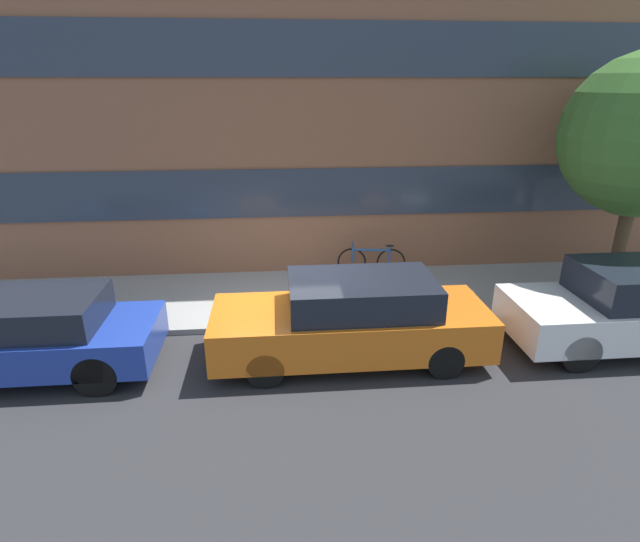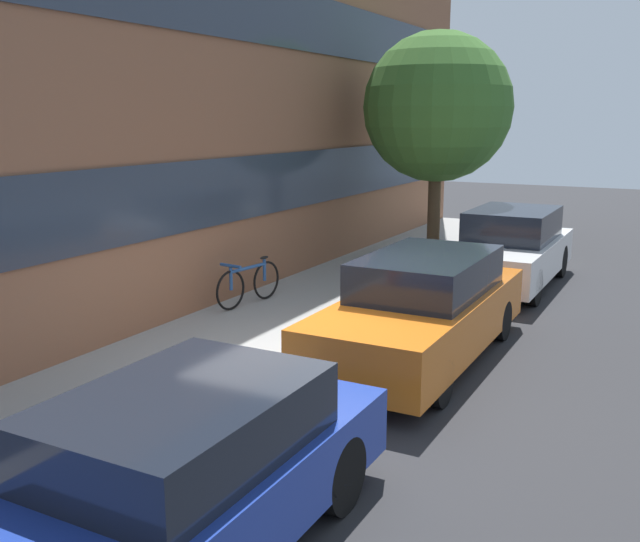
% 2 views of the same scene
% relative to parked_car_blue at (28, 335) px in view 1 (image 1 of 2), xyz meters
% --- Properties ---
extents(ground_plane, '(56.00, 56.00, 0.00)m').
position_rel_parked_car_blue_xyz_m(ground_plane, '(4.01, 1.05, -0.67)').
color(ground_plane, '#2B2B2D').
extents(sidewalk_strip, '(28.00, 2.91, 0.11)m').
position_rel_parked_car_blue_xyz_m(sidewalk_strip, '(4.01, 2.50, -0.61)').
color(sidewalk_strip, gray).
rests_on(sidewalk_strip, ground_plane).
extents(rowhouse_facade, '(28.00, 1.02, 9.17)m').
position_rel_parked_car_blue_xyz_m(rowhouse_facade, '(4.01, 4.40, 3.92)').
color(rowhouse_facade, brown).
rests_on(rowhouse_facade, ground_plane).
extents(parked_car_blue, '(4.05, 1.63, 1.32)m').
position_rel_parked_car_blue_xyz_m(parked_car_blue, '(0.00, 0.00, 0.00)').
color(parked_car_blue, '#1E3899').
rests_on(parked_car_blue, ground_plane).
extents(parked_car_orange, '(4.56, 1.65, 1.43)m').
position_rel_parked_car_blue_xyz_m(parked_car_orange, '(5.18, -0.00, 0.04)').
color(parked_car_orange, '#D16619').
rests_on(parked_car_orange, ground_plane).
extents(parked_car_white, '(4.21, 1.69, 1.49)m').
position_rel_parked_car_blue_xyz_m(parked_car_white, '(10.12, 0.00, 0.07)').
color(parked_car_white, silver).
rests_on(parked_car_white, ground_plane).
extents(fire_hydrant, '(0.57, 0.32, 0.73)m').
position_rel_parked_car_blue_xyz_m(fire_hydrant, '(0.52, 1.46, -0.18)').
color(fire_hydrant, red).
rests_on(fire_hydrant, sidewalk_strip).
extents(bicycle, '(1.58, 0.44, 0.77)m').
position_rel_parked_car_blue_xyz_m(bicycle, '(6.15, 3.45, -0.17)').
color(bicycle, black).
rests_on(bicycle, sidewalk_strip).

